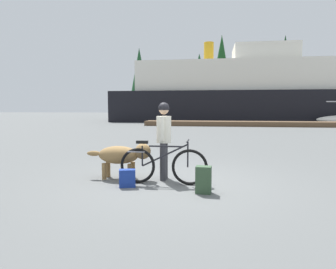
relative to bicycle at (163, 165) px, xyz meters
The scene contains 12 objects.
ground_plane 0.47m from the bicycle, 30.60° to the left, with size 160.00×160.00×0.00m, color #595B5B.
bicycle is the anchor object (origin of this frame).
person_cyclist 0.75m from the bicycle, 95.73° to the left, with size 0.32×0.53×1.70m.
dog 1.03m from the bicycle, 160.54° to the left, with size 1.47×0.47×0.80m.
backpack 1.02m from the bicycle, 32.25° to the right, with size 0.28×0.20×0.51m, color #334C33.
handbag_pannier 0.77m from the bicycle, 154.19° to the right, with size 0.32×0.18×0.35m, color navy.
dock_pier 20.31m from the bicycle, 78.57° to the left, with size 17.52×2.01×0.40m, color brown.
ferry_boat 29.22m from the bicycle, 82.22° to the left, with size 27.42×8.93×8.89m.
pine_tree_far_left 43.69m from the bicycle, 104.42° to the left, with size 3.18×3.18×11.12m.
pine_tree_center 44.31m from the bicycle, 86.87° to the left, with size 3.64×3.64×13.12m.
pine_tree_far_right 43.48m from the bicycle, 74.32° to the left, with size 3.63×3.63×12.22m.
pine_tree_mid_back 50.09m from the bicycle, 91.67° to the left, with size 4.37×4.37×11.31m.
Camera 1 is at (0.79, -6.12, 1.59)m, focal length 31.95 mm.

